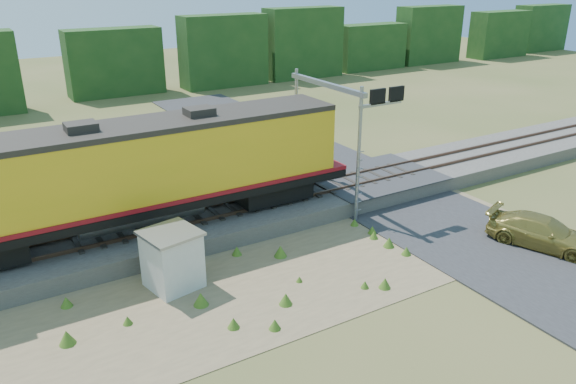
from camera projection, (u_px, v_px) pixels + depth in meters
ground at (333, 266)px, 23.47m from camera, size 140.00×140.00×0.00m
ballast at (264, 209)px, 28.09m from camera, size 70.00×5.00×0.80m
rails at (264, 200)px, 27.91m from camera, size 70.00×1.54×0.16m
dirt_shoulder at (286, 273)px, 22.90m from camera, size 26.00×8.00×0.03m
road at (441, 222)px, 27.38m from camera, size 7.00×66.00×0.86m
tree_line_north at (99, 67)px, 52.56m from camera, size 130.00×3.00×6.50m
weed_clumps at (258, 288)px, 21.87m from camera, size 15.00×6.20×0.56m
locomotive at (130, 172)px, 23.84m from camera, size 20.13×3.07×5.19m
shed at (172, 259)px, 21.55m from camera, size 2.33×2.33×2.36m
signal_gantry at (339, 111)px, 27.77m from camera, size 2.63×6.20×6.64m
car at (543, 232)px, 24.88m from camera, size 3.51×5.13×1.38m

